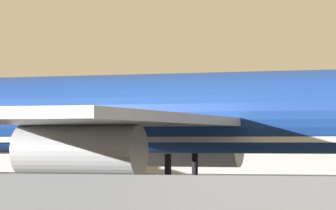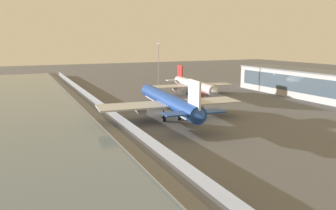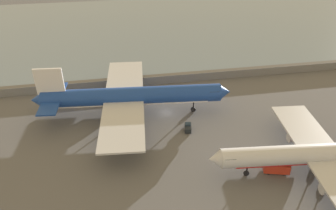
% 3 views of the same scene
% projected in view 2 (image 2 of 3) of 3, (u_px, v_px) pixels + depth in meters
% --- Properties ---
extents(ground_plane, '(500.00, 500.00, 0.00)m').
position_uv_depth(ground_plane, '(159.00, 113.00, 109.32)').
color(ground_plane, '#565659').
extents(shoreline_seawall, '(320.00, 3.00, 0.50)m').
position_uv_depth(shoreline_seawall, '(98.00, 118.00, 100.90)').
color(shoreline_seawall, '#474238').
rests_on(shoreline_seawall, ground).
extents(perimeter_fence, '(280.00, 0.10, 2.61)m').
position_uv_depth(perimeter_fence, '(112.00, 113.00, 102.53)').
color(perimeter_fence, slate).
rests_on(perimeter_fence, ground).
extents(cargo_jet_blue, '(50.77, 44.03, 14.15)m').
position_uv_depth(cargo_jet_blue, '(169.00, 102.00, 99.60)').
color(cargo_jet_blue, '#193D93').
rests_on(cargo_jet_blue, ground).
extents(passenger_jet_silver, '(42.91, 37.12, 12.27)m').
position_uv_depth(passenger_jet_silver, '(193.00, 85.00, 142.73)').
color(passenger_jet_silver, silver).
rests_on(passenger_jet_silver, ground).
extents(baggage_tug, '(2.24, 3.47, 1.80)m').
position_uv_depth(baggage_tug, '(177.00, 106.00, 116.13)').
color(baggage_tug, '#1E2328').
rests_on(baggage_tug, ground).
extents(ops_van, '(5.57, 3.40, 2.48)m').
position_uv_depth(ops_van, '(199.00, 95.00, 136.09)').
color(ops_van, red).
rests_on(ops_van, ground).
extents(terminal_building, '(77.15, 16.58, 11.50)m').
position_uv_depth(terminal_building, '(312.00, 84.00, 137.48)').
color(terminal_building, '#B2B2B7').
rests_on(terminal_building, ground).
extents(apron_light_mast_apron_west, '(3.20, 0.40, 22.63)m').
position_uv_depth(apron_light_mast_apron_west, '(159.00, 62.00, 170.87)').
color(apron_light_mast_apron_west, '#A8A8AD').
rests_on(apron_light_mast_apron_west, ground).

